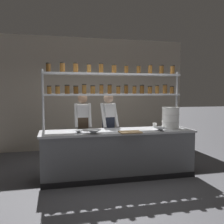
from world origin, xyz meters
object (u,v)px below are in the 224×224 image
Objects in this scene: container_stack at (170,118)px; serving_cup_front at (155,125)px; chef_left at (83,126)px; prep_bowl_center_front at (79,132)px; spice_shelf_unit at (114,86)px; prep_bowl_center_back at (160,129)px; prep_bowl_near_left at (94,132)px; chef_center at (109,126)px; cutting_board at (130,132)px.

serving_cup_front is at bearing 138.88° from container_stack.
prep_bowl_center_front is at bearing -99.78° from chef_left.
spice_shelf_unit is at bearing 164.97° from container_stack.
prep_bowl_center_front is 0.68× the size of prep_bowl_center_back.
prep_bowl_center_front is at bearing 144.42° from prep_bowl_near_left.
container_stack is at bearing -36.63° from chef_center.
prep_bowl_near_left is (0.08, -0.95, 0.02)m from chef_left.
prep_bowl_center_back is 0.48m from serving_cup_front.
prep_bowl_near_left is 1.32m from prep_bowl_center_back.
container_stack reaches higher than prep_bowl_center_front.
prep_bowl_center_front is (-1.90, -0.13, -0.20)m from container_stack.
prep_bowl_center_back is at bearing -143.14° from container_stack.
chef_left is 1.25m from cutting_board.
container_stack is at bearing -18.38° from chef_left.
prep_bowl_near_left is at bearing -131.21° from chef_center.
chef_center is (0.54, -0.11, 0.01)m from chef_left.
spice_shelf_unit is 17.01× the size of prep_bowl_center_front.
prep_bowl_center_front is (-0.92, 0.21, 0.01)m from cutting_board.
spice_shelf_unit is at bearing 49.28° from prep_bowl_near_left.
spice_shelf_unit is 1.29m from prep_bowl_center_back.
chef_center reaches higher than prep_bowl_near_left.
prep_bowl_center_front is (-0.77, -0.43, -0.85)m from spice_shelf_unit.
chef_center is 3.73× the size of container_stack.
chef_center is at bearing 137.32° from prep_bowl_center_back.
chef_center is 0.96m from prep_bowl_near_left.
prep_bowl_near_left is at bearing -177.78° from prep_bowl_center_back.
chef_left is 9.64× the size of prep_bowl_center_front.
prep_bowl_center_front is (-0.25, 0.18, -0.02)m from prep_bowl_near_left.
cutting_board is 2.36× the size of prep_bowl_center_front.
serving_cup_front is (-0.25, 0.22, -0.17)m from container_stack.
container_stack is at bearing 19.14° from cutting_board.
serving_cup_front is (0.72, 0.56, 0.03)m from cutting_board.
spice_shelf_unit reaches higher than chef_left.
prep_bowl_center_back is (1.56, -0.12, 0.01)m from prep_bowl_center_front.
container_stack reaches higher than serving_cup_front.
chef_center is 0.97m from prep_bowl_center_front.
container_stack is 1.69m from prep_bowl_near_left.
chef_center is at bearing -9.50° from chef_left.
container_stack is 4.80× the size of serving_cup_front.
chef_left is at bearing 127.55° from cutting_board.
spice_shelf_unit is at bearing 29.32° from prep_bowl_center_front.
spice_shelf_unit is 1.34m from container_stack.
prep_bowl_center_front is 1.68m from serving_cup_front.
serving_cup_front is (0.08, 0.47, 0.01)m from prep_bowl_center_back.
container_stack is at bearing 3.83° from prep_bowl_center_front.
chef_left is at bearing 163.90° from serving_cup_front.
spice_shelf_unit reaches higher than cutting_board.
chef_center is at bearing 104.32° from spice_shelf_unit.
spice_shelf_unit reaches higher than chef_center.
chef_left is 1.54m from serving_cup_front.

